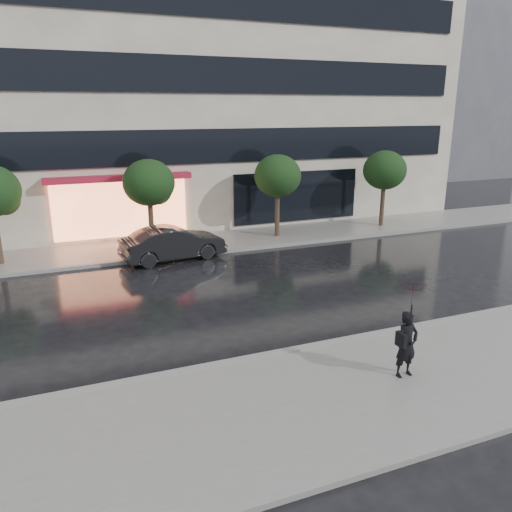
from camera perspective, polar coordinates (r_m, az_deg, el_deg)
ground at (r=14.44m, az=7.95°, el=-8.25°), size 120.00×120.00×0.00m
sidewalk_near at (r=12.04m, az=15.86°, el=-13.78°), size 60.00×4.50×0.12m
sidewalk_far at (r=23.34m, az=-4.58°, el=1.67°), size 60.00×3.50×0.12m
curb_near at (r=13.64m, az=10.07°, el=-9.57°), size 60.00×0.25×0.14m
curb_far at (r=21.73m, az=-3.18°, el=0.60°), size 60.00×0.25×0.14m
office_building at (r=30.18m, az=-9.78°, el=21.96°), size 30.00×12.76×18.00m
bg_building_right at (r=51.16m, az=18.68°, el=17.89°), size 12.00×12.00×16.00m
tree_mid_west at (r=21.88m, az=-12.00°, el=8.02°), size 2.20×2.20×3.99m
tree_mid_east at (r=23.66m, az=2.60°, el=8.97°), size 2.20×2.20×3.99m
tree_far_east at (r=26.70m, az=14.56°, el=9.33°), size 2.20×2.20×3.99m
parked_car at (r=20.74m, az=-9.45°, el=1.44°), size 4.42×2.06×1.40m
pedestrian_with_umbrella at (r=11.64m, az=17.28°, el=-6.30°), size 1.02×1.03×2.27m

